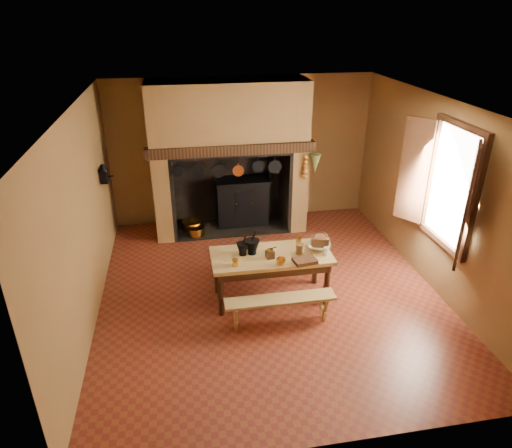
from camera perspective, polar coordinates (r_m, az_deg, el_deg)
The scene contains 28 objects.
floor at distance 7.04m, azimuth 1.64°, elevation -8.36°, with size 5.50×5.50×0.00m, color maroon.
ceiling at distance 5.94m, azimuth 1.99°, elevation 14.59°, with size 5.50×5.50×0.00m, color silver.
back_wall at distance 8.91m, azimuth -1.78°, elevation 9.13°, with size 5.00×0.02×2.80m, color brown.
wall_left at distance 6.38m, azimuth -20.76°, elevation 0.44°, with size 0.02×5.50×2.80m, color brown.
wall_right at distance 7.26m, azimuth 21.54°, elevation 3.34°, with size 0.02×5.50×2.80m, color brown.
wall_front at distance 4.09m, azimuth 9.75°, elevation -13.33°, with size 5.00×0.02×2.80m, color brown.
chimney_breast at distance 8.34m, azimuth -3.45°, elevation 10.88°, with size 2.95×0.96×2.80m.
iron_range at distance 8.94m, azimuth -1.69°, elevation 2.93°, with size 1.12×0.55×1.60m.
hearth_pans at distance 8.82m, azimuth -7.93°, elevation -0.43°, with size 0.51×0.62×0.20m.
hanging_pans at distance 8.00m, azimuth -3.22°, elevation 6.83°, with size 1.92×0.29×0.27m.
onion_string at distance 8.24m, azimuth 6.15°, elevation 7.08°, with size 0.12×0.10×0.46m, color #B56221, non-canonical shape.
herb_bunch at distance 8.27m, azimuth 7.38°, elevation 7.46°, with size 0.20×0.20×0.35m, color #55622E.
window at distance 6.77m, azimuth 22.49°, elevation 4.33°, with size 0.39×1.75×1.76m.
wall_coffee_mill at distance 7.75m, azimuth -18.54°, elevation 6.11°, with size 0.23×0.16×0.31m.
work_table at distance 6.57m, azimuth 1.90°, elevation -4.68°, with size 1.71×0.76×0.74m.
bench_front at distance 6.22m, azimuth 3.04°, elevation -10.03°, with size 1.50×0.26×0.42m.
bench_back at distance 7.30m, azimuth 0.80°, elevation -4.21°, with size 1.45×0.25×0.41m.
mortar_large at distance 6.46m, azimuth -0.49°, elevation -2.78°, with size 0.21×0.21×0.36m.
mortar_small at distance 6.45m, azimuth -1.67°, elevation -3.06°, with size 0.18×0.18×0.31m.
coffee_grinder at distance 6.39m, azimuth 1.77°, elevation -3.75°, with size 0.15×0.12×0.17m.
brass_mug_a at distance 6.21m, azimuth -2.61°, elevation -4.84°, with size 0.09×0.09×0.10m, color gold.
brass_mug_b at distance 6.81m, azimuth 5.35°, elevation -2.05°, with size 0.08×0.08×0.09m, color gold.
mixing_bowl at distance 6.69m, azimuth 7.91°, elevation -2.80°, with size 0.32×0.32×0.08m, color beige.
stoneware_crock at distance 6.51m, azimuth 5.53°, elevation -3.13°, with size 0.12×0.12×0.15m, color brown.
glass_jar at distance 6.53m, azimuth 8.73°, elevation -3.39°, with size 0.07×0.07×0.12m, color beige.
wicker_basket at distance 6.76m, azimuth 7.99°, elevation -2.08°, with size 0.29×0.24×0.24m.
wooden_tray at distance 6.33m, azimuth 6.13°, elevation -4.57°, with size 0.31×0.22×0.05m, color #3E2013.
brass_cup at distance 6.24m, azimuth 3.12°, elevation -4.68°, with size 0.13×0.13×0.10m, color gold.
Camera 1 is at (-1.20, -5.71, 3.95)m, focal length 32.00 mm.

